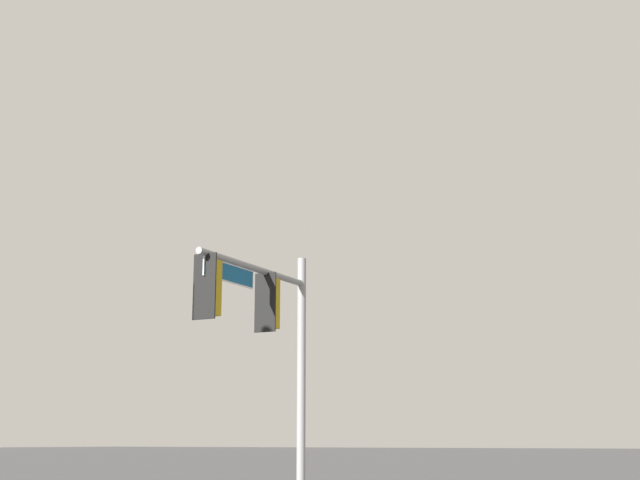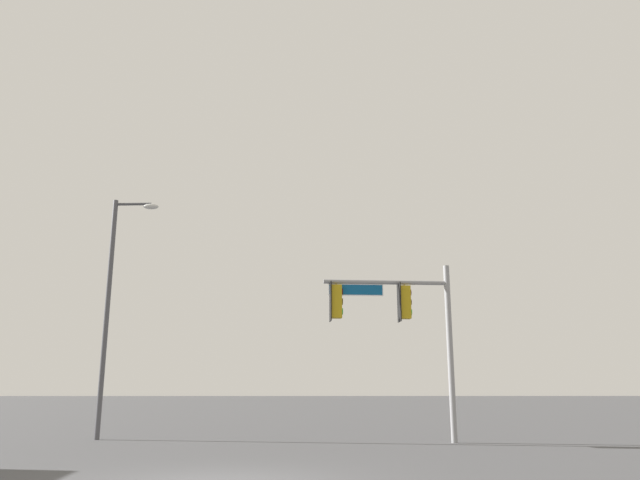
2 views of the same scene
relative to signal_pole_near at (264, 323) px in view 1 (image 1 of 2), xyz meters
The scene contains 1 object.
signal_pole_near is the anchor object (origin of this frame).
Camera 1 is at (11.15, 2.05, 1.55)m, focal length 50.00 mm.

